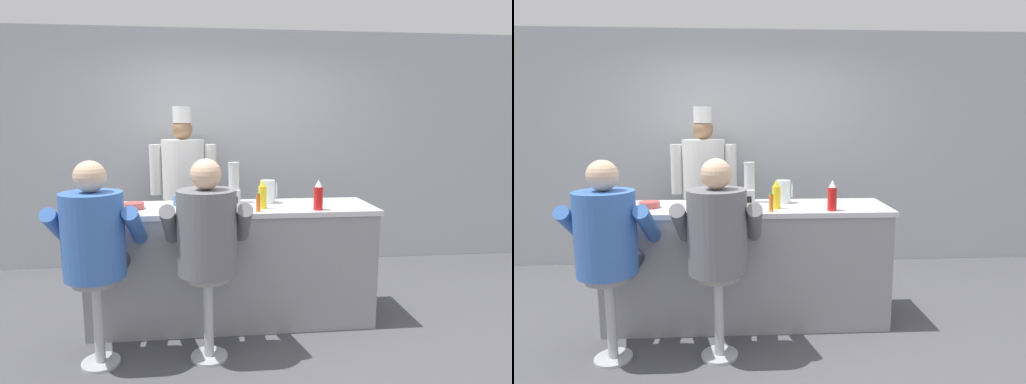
# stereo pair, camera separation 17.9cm
# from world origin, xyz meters

# --- Properties ---
(ground_plane) EXTENTS (20.00, 20.00, 0.00)m
(ground_plane) POSITION_xyz_m (0.00, 0.00, 0.00)
(ground_plane) COLOR #4C4C51
(wall_back) EXTENTS (10.00, 0.06, 2.70)m
(wall_back) POSITION_xyz_m (0.00, 1.88, 1.35)
(wall_back) COLOR #B2B7BC
(wall_back) RESTS_ON ground_plane
(diner_counter) EXTENTS (2.32, 0.64, 0.98)m
(diner_counter) POSITION_xyz_m (0.00, 0.32, 0.49)
(diner_counter) COLOR gray
(diner_counter) RESTS_ON ground_plane
(ketchup_bottle_red) EXTENTS (0.07, 0.07, 0.24)m
(ketchup_bottle_red) POSITION_xyz_m (0.66, 0.10, 1.09)
(ketchup_bottle_red) COLOR red
(ketchup_bottle_red) RESTS_ON diner_counter
(mustard_bottle_yellow) EXTENTS (0.07, 0.07, 0.23)m
(mustard_bottle_yellow) POSITION_xyz_m (0.23, 0.20, 1.09)
(mustard_bottle_yellow) COLOR yellow
(mustard_bottle_yellow) RESTS_ON diner_counter
(hot_sauce_bottle_orange) EXTENTS (0.03, 0.03, 0.14)m
(hot_sauce_bottle_orange) POSITION_xyz_m (0.19, 0.08, 1.05)
(hot_sauce_bottle_orange) COLOR orange
(hot_sauce_bottle_orange) RESTS_ON diner_counter
(water_pitcher_clear) EXTENTS (0.15, 0.13, 0.20)m
(water_pitcher_clear) POSITION_xyz_m (0.31, 0.44, 1.08)
(water_pitcher_clear) COLOR silver
(water_pitcher_clear) RESTS_ON diner_counter
(breakfast_plate) EXTENTS (0.24, 0.24, 0.05)m
(breakfast_plate) POSITION_xyz_m (-0.28, 0.13, 0.99)
(breakfast_plate) COLOR white
(breakfast_plate) RESTS_ON diner_counter
(cereal_bowl) EXTENTS (0.16, 0.16, 0.05)m
(cereal_bowl) POSITION_xyz_m (-0.78, 0.29, 1.01)
(cereal_bowl) COLOR #B24C47
(cereal_bowl) RESTS_ON diner_counter
(coffee_mug_tan) EXTENTS (0.13, 0.08, 0.08)m
(coffee_mug_tan) POSITION_xyz_m (-1.09, 0.15, 1.02)
(coffee_mug_tan) COLOR beige
(coffee_mug_tan) RESTS_ON diner_counter
(coffee_mug_blue) EXTENTS (0.14, 0.09, 0.09)m
(coffee_mug_blue) POSITION_xyz_m (-0.43, 0.41, 1.02)
(coffee_mug_blue) COLOR #4C7AB2
(coffee_mug_blue) RESTS_ON diner_counter
(cup_stack_steel) EXTENTS (0.10, 0.10, 0.35)m
(cup_stack_steel) POSITION_xyz_m (0.02, 0.49, 1.15)
(cup_stack_steel) COLOR #B7BABF
(cup_stack_steel) RESTS_ON diner_counter
(napkin_dispenser_chrome) EXTENTS (0.12, 0.07, 0.14)m
(napkin_dispenser_chrome) POSITION_xyz_m (0.00, 0.25, 1.05)
(napkin_dispenser_chrome) COLOR silver
(napkin_dispenser_chrome) RESTS_ON diner_counter
(diner_seated_blue) EXTENTS (0.61, 0.61, 1.41)m
(diner_seated_blue) POSITION_xyz_m (-0.95, -0.24, 0.88)
(diner_seated_blue) COLOR #B2B5BA
(diner_seated_blue) RESTS_ON ground_plane
(diner_seated_grey) EXTENTS (0.62, 0.61, 1.42)m
(diner_seated_grey) POSITION_xyz_m (-0.20, -0.24, 0.88)
(diner_seated_grey) COLOR #B2B5BA
(diner_seated_grey) RESTS_ON ground_plane
(cook_in_whites_near) EXTENTS (0.72, 0.46, 1.83)m
(cook_in_whites_near) POSITION_xyz_m (-0.47, 1.55, 1.01)
(cook_in_whites_near) COLOR #232328
(cook_in_whites_near) RESTS_ON ground_plane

